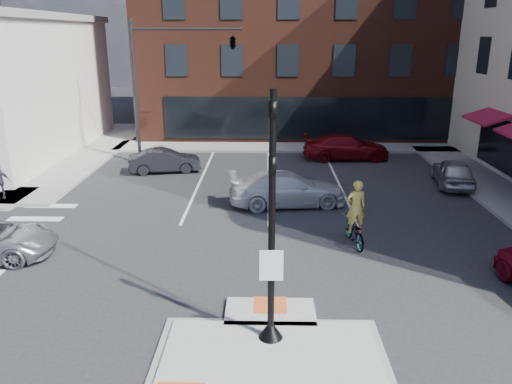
{
  "coord_description": "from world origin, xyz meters",
  "views": [
    {
      "loc": [
        -0.13,
        -10.12,
        7.2
      ],
      "look_at": [
        -0.48,
        6.14,
        2.0
      ],
      "focal_mm": 35.0,
      "sensor_mm": 36.0,
      "label": 1
    }
  ],
  "objects_px": {
    "bg_car_silver": "(453,172)",
    "cyclist": "(355,223)",
    "white_pickup": "(287,189)",
    "bg_car_dark": "(165,161)",
    "bg_car_red": "(346,147)"
  },
  "relations": [
    {
      "from": "bg_car_silver",
      "to": "cyclist",
      "type": "height_order",
      "value": "cyclist"
    },
    {
      "from": "white_pickup",
      "to": "cyclist",
      "type": "relative_size",
      "value": 2.12
    },
    {
      "from": "bg_car_silver",
      "to": "bg_car_dark",
      "type": "bearing_deg",
      "value": 0.11
    },
    {
      "from": "white_pickup",
      "to": "bg_car_dark",
      "type": "relative_size",
      "value": 1.32
    },
    {
      "from": "white_pickup",
      "to": "bg_car_red",
      "type": "distance_m",
      "value": 9.24
    },
    {
      "from": "bg_car_silver",
      "to": "white_pickup",
      "type": "bearing_deg",
      "value": 29.09
    },
    {
      "from": "white_pickup",
      "to": "cyclist",
      "type": "distance_m",
      "value": 4.8
    },
    {
      "from": "bg_car_dark",
      "to": "bg_car_silver",
      "type": "height_order",
      "value": "bg_car_silver"
    },
    {
      "from": "white_pickup",
      "to": "bg_car_silver",
      "type": "relative_size",
      "value": 1.28
    },
    {
      "from": "bg_car_dark",
      "to": "bg_car_silver",
      "type": "xyz_separation_m",
      "value": [
        14.66,
        -2.2,
        0.04
      ]
    },
    {
      "from": "bg_car_silver",
      "to": "cyclist",
      "type": "bearing_deg",
      "value": 59.18
    },
    {
      "from": "cyclist",
      "to": "white_pickup",
      "type": "bearing_deg",
      "value": -70.82
    },
    {
      "from": "bg_car_silver",
      "to": "bg_car_red",
      "type": "xyz_separation_m",
      "value": [
        -4.45,
        5.34,
        0.06
      ]
    },
    {
      "from": "bg_car_silver",
      "to": "cyclist",
      "type": "distance_m",
      "value": 9.5
    },
    {
      "from": "white_pickup",
      "to": "cyclist",
      "type": "height_order",
      "value": "cyclist"
    }
  ]
}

